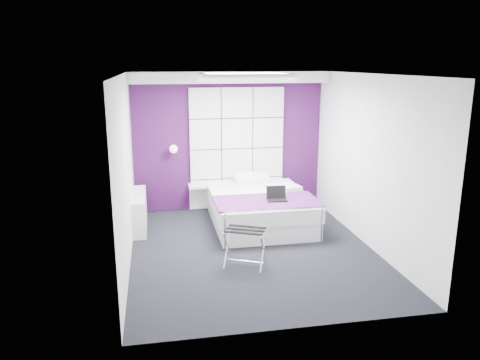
# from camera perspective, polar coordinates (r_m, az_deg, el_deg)

# --- Properties ---
(floor) EXTENTS (4.40, 4.40, 0.00)m
(floor) POSITION_cam_1_polar(r_m,az_deg,el_deg) (7.17, 1.49, -8.47)
(floor) COLOR black
(floor) RESTS_ON ground
(ceiling) EXTENTS (4.40, 4.40, 0.00)m
(ceiling) POSITION_cam_1_polar(r_m,az_deg,el_deg) (6.62, 1.64, 12.77)
(ceiling) COLOR white
(ceiling) RESTS_ON wall_back
(wall_back) EXTENTS (3.60, 0.00, 3.60)m
(wall_back) POSITION_cam_1_polar(r_m,az_deg,el_deg) (8.91, -1.40, 4.73)
(wall_back) COLOR silver
(wall_back) RESTS_ON floor
(wall_left) EXTENTS (0.00, 4.40, 4.40)m
(wall_left) POSITION_cam_1_polar(r_m,az_deg,el_deg) (6.65, -13.79, 1.06)
(wall_left) COLOR silver
(wall_left) RESTS_ON floor
(wall_right) EXTENTS (0.00, 4.40, 4.40)m
(wall_right) POSITION_cam_1_polar(r_m,az_deg,el_deg) (7.36, 15.40, 2.22)
(wall_right) COLOR silver
(wall_right) RESTS_ON floor
(accent_wall) EXTENTS (3.58, 0.02, 2.58)m
(accent_wall) POSITION_cam_1_polar(r_m,az_deg,el_deg) (8.90, -1.39, 4.72)
(accent_wall) COLOR #3A0E3F
(accent_wall) RESTS_ON wall_back
(soffit) EXTENTS (3.58, 0.50, 0.20)m
(soffit) POSITION_cam_1_polar(r_m,az_deg,el_deg) (8.54, -1.18, 12.42)
(soffit) COLOR white
(soffit) RESTS_ON wall_back
(headboard) EXTENTS (1.80, 0.08, 2.30)m
(headboard) POSITION_cam_1_polar(r_m,az_deg,el_deg) (8.89, -0.38, 3.87)
(headboard) COLOR silver
(headboard) RESTS_ON wall_back
(skylight) EXTENTS (1.36, 0.86, 0.12)m
(skylight) POSITION_cam_1_polar(r_m,az_deg,el_deg) (7.21, 0.61, 12.50)
(skylight) COLOR white
(skylight) RESTS_ON ceiling
(wall_lamp) EXTENTS (0.15, 0.15, 0.15)m
(wall_lamp) POSITION_cam_1_polar(r_m,az_deg,el_deg) (8.68, -8.12, 3.80)
(wall_lamp) COLOR white
(wall_lamp) RESTS_ON wall_back
(radiator) EXTENTS (0.22, 1.20, 0.60)m
(radiator) POSITION_cam_1_polar(r_m,az_deg,el_deg) (8.16, -12.15, -3.71)
(radiator) COLOR white
(radiator) RESTS_ON floor
(bed) EXTENTS (1.69, 2.04, 0.72)m
(bed) POSITION_cam_1_polar(r_m,az_deg,el_deg) (8.17, 2.38, -3.34)
(bed) COLOR white
(bed) RESTS_ON floor
(nightstand) EXTENTS (0.41, 0.32, 0.05)m
(nightstand) POSITION_cam_1_polar(r_m,az_deg,el_deg) (8.83, -4.96, -0.70)
(nightstand) COLOR white
(nightstand) RESTS_ON wall_back
(luggage_rack) EXTENTS (0.54, 0.39, 0.53)m
(luggage_rack) POSITION_cam_1_polar(r_m,az_deg,el_deg) (6.56, 0.65, -8.20)
(luggage_rack) COLOR silver
(luggage_rack) RESTS_ON floor
(laptop) EXTENTS (0.32, 0.23, 0.23)m
(laptop) POSITION_cam_1_polar(r_m,az_deg,el_deg) (7.65, 4.44, -2.03)
(laptop) COLOR black
(laptop) RESTS_ON bed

